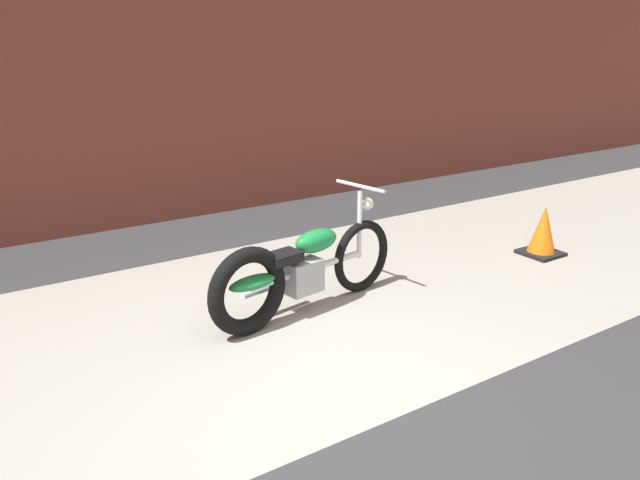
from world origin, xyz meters
The scene contains 4 objects.
ground_plane centered at (0.00, 0.00, 0.00)m, with size 80.00×80.00×0.00m, color #2D2D30.
sidewalk_slab centered at (0.00, 1.75, 0.00)m, with size 36.00×3.50×0.01m, color gray.
motorcycle_green centered at (0.45, 1.63, 0.40)m, with size 2.00×0.62×1.03m.
traffic_cone centered at (3.48, 1.46, 0.25)m, with size 0.40×0.40×0.55m.
Camera 1 is at (-2.00, -2.48, 2.27)m, focal length 34.35 mm.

